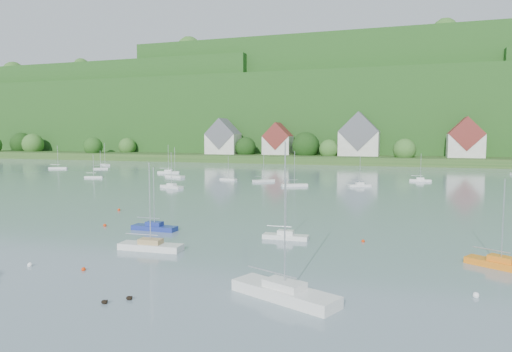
% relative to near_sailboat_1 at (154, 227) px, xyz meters
% --- Properties ---
extents(far_shore_strip, '(600.00, 60.00, 3.00)m').
position_rel_near_sailboat_1_xyz_m(far_shore_strip, '(5.34, 157.38, 1.07)').
color(far_shore_strip, '#254C1C').
rests_on(far_shore_strip, ground).
extents(forested_ridge, '(620.00, 181.22, 69.89)m').
position_rel_near_sailboat_1_xyz_m(forested_ridge, '(5.73, 225.94, 22.46)').
color(forested_ridge, '#184516').
rests_on(forested_ridge, ground).
extents(village_building_0, '(14.00, 10.40, 16.00)m').
position_rel_near_sailboat_1_xyz_m(village_building_0, '(-49.66, 144.38, 9.09)').
color(village_building_0, beige).
rests_on(village_building_0, far_shore_strip).
extents(village_building_1, '(12.00, 9.36, 14.00)m').
position_rel_near_sailboat_1_xyz_m(village_building_1, '(-24.66, 146.38, 8.33)').
color(village_building_1, beige).
rests_on(village_building_1, far_shore_strip).
extents(village_building_2, '(16.00, 11.44, 18.00)m').
position_rel_near_sailboat_1_xyz_m(village_building_2, '(10.34, 145.38, 9.84)').
color(village_building_2, beige).
rests_on(village_building_2, far_shore_strip).
extents(village_building_3, '(13.00, 10.40, 15.50)m').
position_rel_near_sailboat_1_xyz_m(village_building_3, '(50.34, 143.38, 9.00)').
color(village_building_3, beige).
rests_on(village_building_3, far_shore_strip).
extents(near_sailboat_1, '(5.78, 1.72, 7.76)m').
position_rel_near_sailboat_1_xyz_m(near_sailboat_1, '(0.00, 0.00, 0.00)').
color(near_sailboat_1, navy).
rests_on(near_sailboat_1, ground).
extents(near_sailboat_2, '(6.69, 2.19, 8.91)m').
position_rel_near_sailboat_1_xyz_m(near_sailboat_2, '(4.73, -8.78, 0.03)').
color(near_sailboat_2, white).
rests_on(near_sailboat_2, ground).
extents(near_sailboat_3, '(5.15, 1.56, 6.91)m').
position_rel_near_sailboat_1_xyz_m(near_sailboat_3, '(16.55, 0.31, -0.02)').
color(near_sailboat_3, white).
rests_on(near_sailboat_3, ground).
extents(near_sailboat_4, '(8.56, 5.47, 11.23)m').
position_rel_near_sailboat_1_xyz_m(near_sailboat_4, '(21.23, -18.18, 0.11)').
color(near_sailboat_4, white).
rests_on(near_sailboat_4, ground).
extents(near_sailboat_5, '(5.87, 4.40, 7.91)m').
position_rel_near_sailboat_1_xyz_m(near_sailboat_5, '(37.42, -4.81, 0.00)').
color(near_sailboat_5, orange).
rests_on(near_sailboat_5, ground).
extents(mooring_buoy_0, '(0.38, 0.38, 0.38)m').
position_rel_near_sailboat_1_xyz_m(mooring_buoy_0, '(2.95, -16.85, -0.43)').
color(mooring_buoy_0, red).
rests_on(mooring_buoy_0, ground).
extents(mooring_buoy_1, '(0.44, 0.44, 0.44)m').
position_rel_near_sailboat_1_xyz_m(mooring_buoy_1, '(-2.47, -17.26, -0.43)').
color(mooring_buoy_1, white).
rests_on(mooring_buoy_1, ground).
extents(mooring_buoy_2, '(0.38, 0.38, 0.38)m').
position_rel_near_sailboat_1_xyz_m(mooring_buoy_2, '(24.98, 1.51, -0.43)').
color(mooring_buoy_2, red).
rests_on(mooring_buoy_2, ground).
extents(mooring_buoy_3, '(0.44, 0.44, 0.44)m').
position_rel_near_sailboat_1_xyz_m(mooring_buoy_3, '(-12.79, 11.16, -0.43)').
color(mooring_buoy_3, red).
rests_on(mooring_buoy_3, ground).
extents(mooring_buoy_4, '(0.47, 0.47, 0.47)m').
position_rel_near_sailboat_1_xyz_m(mooring_buoy_4, '(34.32, -13.49, -0.43)').
color(mooring_buoy_4, white).
rests_on(mooring_buoy_4, ground).
extents(mooring_buoy_5, '(0.42, 0.42, 0.42)m').
position_rel_near_sailboat_1_xyz_m(mooring_buoy_5, '(-7.31, 0.14, -0.43)').
color(mooring_buoy_5, red).
rests_on(mooring_buoy_5, ground).
extents(duck_pair, '(1.72, 1.51, 0.36)m').
position_rel_near_sailboat_1_xyz_m(duck_pair, '(10.17, -22.37, -0.31)').
color(duck_pair, black).
rests_on(duck_pair, ground).
extents(far_sailboat_cluster, '(204.52, 68.85, 8.71)m').
position_rel_near_sailboat_1_xyz_m(far_sailboat_cluster, '(10.43, 74.17, -0.06)').
color(far_sailboat_cluster, white).
rests_on(far_sailboat_cluster, ground).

